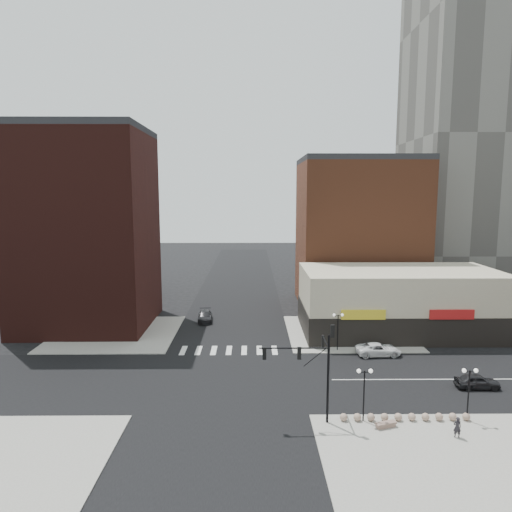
{
  "coord_description": "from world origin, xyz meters",
  "views": [
    {
      "loc": [
        2.47,
        -40.84,
        17.44
      ],
      "look_at": [
        2.9,
        5.82,
        11.0
      ],
      "focal_mm": 32.0,
      "sensor_mm": 36.0,
      "label": 1
    }
  ],
  "objects": [
    {
      "name": "tower_near",
      "position": [
        40.0,
        38.0,
        45.0
      ],
      "size": [
        20.0,
        20.0,
        90.0
      ],
      "primitive_type": "cube",
      "color": "#47443F",
      "rests_on": "ground"
    },
    {
      "name": "traffic_signal",
      "position": [
        7.24,
        -7.83,
        4.96
      ],
      "size": [
        5.59,
        3.09,
        7.77
      ],
      "color": "black",
      "rests_on": "ground"
    },
    {
      "name": "sidewalk_nw",
      "position": [
        -14.5,
        14.5,
        0.06
      ],
      "size": [
        15.0,
        15.0,
        0.12
      ],
      "primitive_type": "cube",
      "color": "gray",
      "rests_on": "ground"
    },
    {
      "name": "building_nw",
      "position": [
        -19.0,
        18.5,
        12.5
      ],
      "size": [
        16.0,
        15.0,
        25.0
      ],
      "primitive_type": "cube",
      "color": "#341410",
      "rests_on": "ground"
    },
    {
      "name": "white_suv",
      "position": [
        16.17,
        6.5,
        0.67
      ],
      "size": [
        4.93,
        2.45,
        1.34
      ],
      "primitive_type": "imported",
      "rotation": [
        0.0,
        0.0,
        1.62
      ],
      "color": "white",
      "rests_on": "ground"
    },
    {
      "name": "stone_bench",
      "position": [
        12.45,
        -9.0,
        0.33
      ],
      "size": [
        1.74,
        0.99,
        0.39
      ],
      "rotation": [
        0.0,
        0.0,
        0.31
      ],
      "color": "#83685A",
      "rests_on": "sidewalk_se"
    },
    {
      "name": "building_nw_low",
      "position": [
        -32.0,
        34.0,
        6.0
      ],
      "size": [
        20.0,
        18.0,
        12.0
      ],
      "primitive_type": "cube",
      "color": "#341410",
      "rests_on": "ground"
    },
    {
      "name": "bollard_row",
      "position": [
        14.23,
        -8.0,
        0.41
      ],
      "size": [
        10.03,
        0.58,
        0.58
      ],
      "color": "gray",
      "rests_on": "sidewalk_se"
    },
    {
      "name": "ground",
      "position": [
        0.0,
        0.0,
        0.0
      ],
      "size": [
        240.0,
        240.0,
        0.0
      ],
      "primitive_type": "plane",
      "color": "black",
      "rests_on": "ground"
    },
    {
      "name": "building_ne_midrise",
      "position": [
        19.0,
        29.5,
        11.0
      ],
      "size": [
        18.0,
        15.0,
        22.0
      ],
      "primitive_type": "cube",
      "color": "brown",
      "rests_on": "ground"
    },
    {
      "name": "dark_sedan_north",
      "position": [
        -3.98,
        20.09,
        0.68
      ],
      "size": [
        2.29,
        4.84,
        1.36
      ],
      "primitive_type": "imported",
      "rotation": [
        0.0,
        0.0,
        0.08
      ],
      "color": "black",
      "rests_on": "ground"
    },
    {
      "name": "dark_sedan_east",
      "position": [
        22.75,
        -1.96,
        0.66
      ],
      "size": [
        3.9,
        1.66,
        1.31
      ],
      "primitive_type": "imported",
      "rotation": [
        0.0,
        0.0,
        1.54
      ],
      "color": "black",
      "rests_on": "ground"
    },
    {
      "name": "road_ns",
      "position": [
        0.0,
        0.0,
        0.01
      ],
      "size": [
        14.0,
        200.0,
        0.02
      ],
      "primitive_type": "cube",
      "color": "black",
      "rests_on": "ground"
    },
    {
      "name": "sidewalk_se",
      "position": [
        16.0,
        -14.0,
        0.06
      ],
      "size": [
        18.0,
        14.0,
        0.12
      ],
      "primitive_type": "cube",
      "color": "gray",
      "rests_on": "ground"
    },
    {
      "name": "street_lamp_ne",
      "position": [
        12.0,
        8.0,
        3.29
      ],
      "size": [
        1.22,
        0.32,
        4.16
      ],
      "color": "black",
      "rests_on": "sidewalk_ne"
    },
    {
      "name": "pedestrian",
      "position": [
        17.12,
        -10.45,
        0.89
      ],
      "size": [
        0.57,
        0.39,
        1.53
      ],
      "primitive_type": "imported",
      "rotation": [
        0.0,
        0.0,
        3.1
      ],
      "color": "black",
      "rests_on": "sidewalk_se"
    },
    {
      "name": "street_lamp_se_b",
      "position": [
        19.0,
        -8.0,
        3.29
      ],
      "size": [
        1.22,
        0.32,
        4.16
      ],
      "color": "black",
      "rests_on": "sidewalk_se"
    },
    {
      "name": "road_ew",
      "position": [
        0.0,
        0.0,
        0.01
      ],
      "size": [
        200.0,
        14.0,
        0.02
      ],
      "primitive_type": "cube",
      "color": "black",
      "rests_on": "ground"
    },
    {
      "name": "sidewalk_ne",
      "position": [
        14.5,
        14.5,
        0.06
      ],
      "size": [
        15.0,
        15.0,
        0.12
      ],
      "primitive_type": "cube",
      "color": "gray",
      "rests_on": "ground"
    },
    {
      "name": "building_ne_row",
      "position": [
        21.0,
        15.0,
        3.3
      ],
      "size": [
        24.2,
        12.2,
        8.0
      ],
      "color": "#B5AA90",
      "rests_on": "ground"
    },
    {
      "name": "street_lamp_se_a",
      "position": [
        11.0,
        -8.0,
        3.29
      ],
      "size": [
        1.22,
        0.32,
        4.16
      ],
      "color": "black",
      "rests_on": "sidewalk_se"
    }
  ]
}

